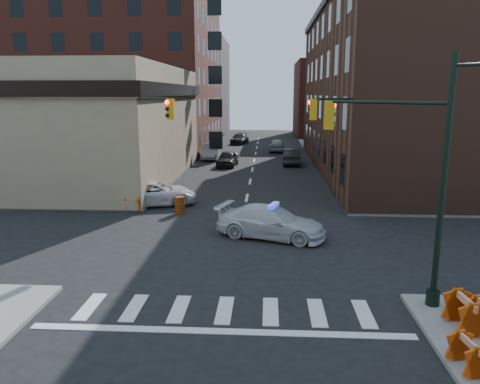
# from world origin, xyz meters

# --- Properties ---
(ground) EXTENTS (140.00, 140.00, 0.00)m
(ground) POSITION_xyz_m (0.00, 0.00, 0.00)
(ground) COLOR black
(ground) RESTS_ON ground
(sidewalk_nw) EXTENTS (34.00, 54.50, 0.15)m
(sidewalk_nw) POSITION_xyz_m (-23.00, 32.75, 0.07)
(sidewalk_nw) COLOR gray
(sidewalk_nw) RESTS_ON ground
(sidewalk_ne) EXTENTS (34.00, 54.50, 0.15)m
(sidewalk_ne) POSITION_xyz_m (23.00, 32.75, 0.07)
(sidewalk_ne) COLOR gray
(sidewalk_ne) RESTS_ON ground
(bank_building) EXTENTS (22.00, 22.00, 9.00)m
(bank_building) POSITION_xyz_m (-17.00, 16.50, 4.50)
(bank_building) COLOR #988963
(bank_building) RESTS_ON ground
(apartment_block) EXTENTS (25.00, 25.00, 24.00)m
(apartment_block) POSITION_xyz_m (-18.50, 40.00, 12.00)
(apartment_block) COLOR #5F271E
(apartment_block) RESTS_ON ground
(commercial_row_ne) EXTENTS (14.00, 34.00, 14.00)m
(commercial_row_ne) POSITION_xyz_m (13.00, 22.50, 7.00)
(commercial_row_ne) COLOR #522E21
(commercial_row_ne) RESTS_ON ground
(filler_nw) EXTENTS (20.00, 18.00, 16.00)m
(filler_nw) POSITION_xyz_m (-16.00, 62.00, 8.00)
(filler_nw) COLOR brown
(filler_nw) RESTS_ON ground
(filler_ne) EXTENTS (16.00, 16.00, 12.00)m
(filler_ne) POSITION_xyz_m (14.00, 58.00, 6.00)
(filler_ne) COLOR #5F271E
(filler_ne) RESTS_ON ground
(signal_pole_se) EXTENTS (5.40, 5.27, 8.00)m
(signal_pole_se) POSITION_xyz_m (6.04, -5.52, 4.61)
(signal_pole_se) COLOR black
(signal_pole_se) RESTS_ON sidewalk_se
(signal_pole_nw) EXTENTS (3.58, 3.67, 8.00)m
(signal_pole_nw) POSITION_xyz_m (-5.85, 5.34, 4.34)
(signal_pole_nw) COLOR black
(signal_pole_nw) RESTS_ON sidewalk_nw
(signal_pole_ne) EXTENTS (3.67, 3.58, 8.00)m
(signal_pole_ne) POSITION_xyz_m (5.84, 5.35, 4.34)
(signal_pole_ne) COLOR black
(signal_pole_ne) RESTS_ON sidewalk_ne
(tree_ne_near) EXTENTS (3.00, 3.00, 4.85)m
(tree_ne_near) POSITION_xyz_m (7.50, 26.00, 3.49)
(tree_ne_near) COLOR black
(tree_ne_near) RESTS_ON sidewalk_ne
(tree_ne_far) EXTENTS (3.00, 3.00, 4.85)m
(tree_ne_far) POSITION_xyz_m (7.50, 34.00, 3.49)
(tree_ne_far) COLOR black
(tree_ne_far) RESTS_ON sidewalk_ne
(police_car) EXTENTS (5.77, 3.74, 1.55)m
(police_car) POSITION_xyz_m (1.57, 1.21, 0.78)
(police_car) COLOR silver
(police_car) RESTS_ON ground
(pickup) EXTENTS (5.91, 3.96, 1.51)m
(pickup) POSITION_xyz_m (-5.80, 7.59, 0.75)
(pickup) COLOR silver
(pickup) RESTS_ON ground
(parked_car_wnear) EXTENTS (2.10, 4.42, 1.46)m
(parked_car_wnear) POSITION_xyz_m (-2.50, 23.97, 0.73)
(parked_car_wnear) COLOR black
(parked_car_wnear) RESTS_ON ground
(parked_car_wfar) EXTENTS (1.73, 4.92, 1.62)m
(parked_car_wfar) POSITION_xyz_m (-4.64, 28.81, 0.81)
(parked_car_wfar) COLOR gray
(parked_car_wfar) RESTS_ON ground
(parked_car_wdeep) EXTENTS (2.64, 5.13, 1.42)m
(parked_car_wdeep) POSITION_xyz_m (-2.50, 44.60, 0.71)
(parked_car_wdeep) COLOR black
(parked_car_wdeep) RESTS_ON ground
(parked_car_enear) EXTENTS (1.80, 4.82, 1.57)m
(parked_car_enear) POSITION_xyz_m (3.77, 25.45, 0.79)
(parked_car_enear) COLOR black
(parked_car_enear) RESTS_ON ground
(parked_car_efar) EXTENTS (1.88, 4.57, 1.55)m
(parked_car_efar) POSITION_xyz_m (2.50, 35.78, 0.78)
(parked_car_efar) COLOR gray
(parked_car_efar) RESTS_ON ground
(pedestrian_a) EXTENTS (0.85, 0.72, 1.98)m
(pedestrian_a) POSITION_xyz_m (-9.10, 8.52, 1.14)
(pedestrian_a) COLOR black
(pedestrian_a) RESTS_ON sidewalk_nw
(pedestrian_b) EXTENTS (1.08, 0.93, 1.90)m
(pedestrian_b) POSITION_xyz_m (-9.20, 8.30, 1.10)
(pedestrian_b) COLOR black
(pedestrian_b) RESTS_ON sidewalk_nw
(pedestrian_c) EXTENTS (1.14, 0.75, 1.80)m
(pedestrian_c) POSITION_xyz_m (-10.89, 6.47, 1.05)
(pedestrian_c) COLOR #202831
(pedestrian_c) RESTS_ON sidewalk_nw
(barrel_road) EXTENTS (0.60, 0.60, 1.06)m
(barrel_road) POSITION_xyz_m (1.07, 2.78, 0.53)
(barrel_road) COLOR #EF500B
(barrel_road) RESTS_ON ground
(barrel_bank) EXTENTS (0.68, 0.68, 1.01)m
(barrel_bank) POSITION_xyz_m (-3.77, 5.60, 0.50)
(barrel_bank) COLOR orange
(barrel_bank) RESTS_ON ground
(barricade_se_b) EXTENTS (0.75, 1.38, 1.00)m
(barricade_se_b) POSITION_xyz_m (7.15, -7.89, 0.65)
(barricade_se_b) COLOR #CD5C09
(barricade_se_b) RESTS_ON sidewalk_se
(barricade_se_d) EXTENTS (0.70, 1.15, 0.81)m
(barricade_se_d) POSITION_xyz_m (6.40, -10.00, 0.55)
(barricade_se_d) COLOR red
(barricade_se_d) RESTS_ON sidewalk_se
(barricade_nw_a) EXTENTS (1.17, 0.77, 0.81)m
(barricade_nw_a) POSITION_xyz_m (-6.52, 5.70, 0.55)
(barricade_nw_a) COLOR #E24D0A
(barricade_nw_a) RESTS_ON sidewalk_nw
(barricade_nw_b) EXTENTS (1.19, 0.65, 0.86)m
(barricade_nw_b) POSITION_xyz_m (-9.85, 6.61, 0.58)
(barricade_nw_b) COLOR #DB4D0A
(barricade_nw_b) RESTS_ON sidewalk_nw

